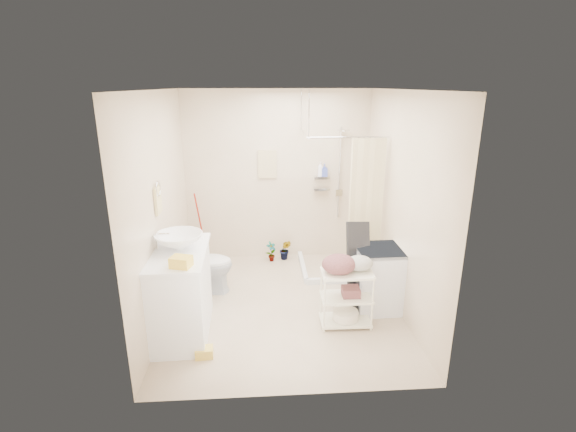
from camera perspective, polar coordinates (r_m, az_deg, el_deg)
name	(u,v)px	position (r m, az deg, el deg)	size (l,w,h in m)	color
floor	(284,305)	(5.37, -0.60, -12.06)	(3.20, 3.20, 0.00)	beige
ceiling	(283,90)	(4.67, -0.71, 16.90)	(2.80, 3.20, 0.04)	silver
wall_back	(277,177)	(6.41, -1.46, 5.37)	(2.80, 0.04, 2.60)	beige
wall_front	(294,261)	(3.36, 0.89, -6.23)	(2.80, 0.04, 2.60)	beige
wall_left	(161,208)	(4.99, -16.94, 1.03)	(0.04, 3.20, 2.60)	beige
wall_right	(401,204)	(5.13, 15.17, 1.63)	(0.04, 3.20, 2.60)	beige
vanity	(180,293)	(4.77, -14.54, -10.11)	(0.62, 1.10, 0.97)	white
sink	(179,241)	(4.59, -14.68, -3.34)	(0.51, 0.51, 0.17)	white
counter_basket	(181,262)	(4.16, -14.42, -6.09)	(0.19, 0.15, 0.11)	yellow
floor_basket	(204,351)	(4.53, -11.40, -17.59)	(0.26, 0.20, 0.14)	#EECA4A
toilet	(203,263)	(5.66, -11.54, -6.38)	(0.44, 0.77, 0.78)	silver
mop	(198,227)	(6.58, -12.17, -1.46)	(0.11, 0.11, 1.11)	#9F1B0C
potted_plant_a	(271,252)	(6.54, -2.30, -4.89)	(0.17, 0.11, 0.32)	brown
potted_plant_b	(285,250)	(6.60, -0.37, -4.63)	(0.18, 0.14, 0.33)	#984935
hanging_towel	(267,164)	(6.35, -2.83, 7.07)	(0.28, 0.03, 0.42)	beige
towel_ring	(158,198)	(4.75, -17.39, 2.31)	(0.04, 0.22, 0.34)	#DDC981
tp_holder	(170,253)	(5.21, -15.83, -4.93)	(0.08, 0.12, 0.14)	white
shower	(338,201)	(6.03, 6.88, 2.02)	(1.10, 1.10, 2.10)	silver
shampoo_bottle_a	(320,169)	(6.36, 4.46, 6.40)	(0.08, 0.08, 0.22)	white
shampoo_bottle_b	(324,170)	(6.37, 5.01, 6.27)	(0.09, 0.09, 0.19)	#3C4DA9
washing_machine	(377,278)	(5.26, 12.09, -8.34)	(0.53, 0.55, 0.78)	silver
laundry_rack	(346,293)	(4.84, 7.98, -10.42)	(0.57, 0.34, 0.79)	white
ironing_board	(359,267)	(5.11, 9.64, -6.84)	(0.32, 0.09, 1.13)	black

